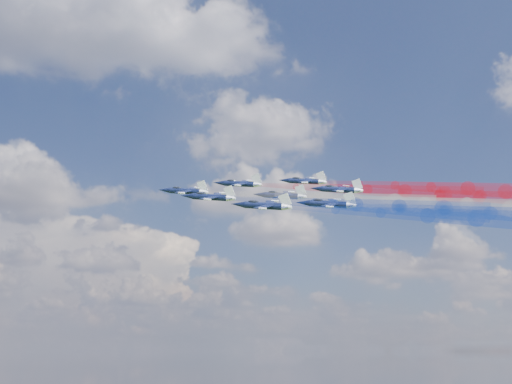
{
  "coord_description": "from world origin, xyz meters",
  "views": [
    {
      "loc": [
        -6.59,
        -109.46,
        114.55
      ],
      "look_at": [
        11.28,
        23.28,
        147.69
      ],
      "focal_mm": 45.28,
      "sensor_mm": 36.0,
      "label": 1
    }
  ],
  "objects": [
    {
      "name": "jet_lead",
      "position": [
        -3.67,
        29.34,
        148.88
      ],
      "size": [
        14.89,
        13.82,
        7.74
      ],
      "primitive_type": null,
      "rotation": [
        0.12,
        -0.37,
        1.15
      ],
      "color": "black"
    },
    {
      "name": "trail_lead",
      "position": [
        23.38,
        18.47,
        145.61
      ],
      "size": [
        46.01,
        22.72,
        10.5
      ],
      "primitive_type": null,
      "rotation": [
        0.12,
        -0.37,
        1.15
      ],
      "color": "white"
    },
    {
      "name": "jet_inner_left",
      "position": [
        1.2,
        17.37,
        144.83
      ],
      "size": [
        14.89,
        13.82,
        7.74
      ],
      "primitive_type": null,
      "rotation": [
        0.12,
        -0.37,
        1.15
      ],
      "color": "black"
    },
    {
      "name": "trail_inner_left",
      "position": [
        28.25,
        6.49,
        141.56
      ],
      "size": [
        46.01,
        22.72,
        10.5
      ],
      "primitive_type": null,
      "rotation": [
        0.12,
        -0.37,
        1.15
      ],
      "color": "blue"
    },
    {
      "name": "jet_inner_right",
      "position": [
        8.87,
        33.91,
        152.17
      ],
      "size": [
        14.89,
        13.82,
        7.74
      ],
      "primitive_type": null,
      "rotation": [
        0.12,
        -0.37,
        1.15
      ],
      "color": "black"
    },
    {
      "name": "trail_inner_right",
      "position": [
        35.92,
        23.03,
        148.9
      ],
      "size": [
        46.01,
        22.72,
        10.5
      ],
      "primitive_type": null,
      "rotation": [
        0.12,
        -0.37,
        1.15
      ],
      "color": "red"
    },
    {
      "name": "jet_outer_left",
      "position": [
        10.37,
        5.62,
        140.71
      ],
      "size": [
        14.89,
        13.82,
        7.74
      ],
      "primitive_type": null,
      "rotation": [
        0.12,
        -0.37,
        1.15
      ],
      "color": "black"
    },
    {
      "name": "trail_outer_left",
      "position": [
        37.42,
        -5.25,
        137.44
      ],
      "size": [
        46.01,
        22.72,
        10.5
      ],
      "primitive_type": null,
      "rotation": [
        0.12,
        -0.37,
        1.15
      ],
      "color": "blue"
    },
    {
      "name": "jet_center_third",
      "position": [
        16.56,
        21.23,
        146.56
      ],
      "size": [
        14.89,
        13.82,
        7.74
      ],
      "primitive_type": null,
      "rotation": [
        0.12,
        -0.37,
        1.15
      ],
      "color": "black"
    },
    {
      "name": "trail_center_third",
      "position": [
        43.61,
        10.35,
        143.29
      ],
      "size": [
        46.01,
        22.72,
        10.5
      ],
      "primitive_type": null,
      "rotation": [
        0.12,
        -0.37,
        1.15
      ],
      "color": "white"
    },
    {
      "name": "jet_outer_right",
      "position": [
        24.87,
        37.04,
        154.18
      ],
      "size": [
        14.89,
        13.82,
        7.74
      ],
      "primitive_type": null,
      "rotation": [
        0.12,
        -0.37,
        1.15
      ],
      "color": "black"
    },
    {
      "name": "trail_outer_right",
      "position": [
        51.91,
        26.16,
        150.91
      ],
      "size": [
        46.01,
        22.72,
        10.5
      ],
      "primitive_type": null,
      "rotation": [
        0.12,
        -0.37,
        1.15
      ],
      "color": "red"
    },
    {
      "name": "jet_rear_left",
      "position": [
        23.25,
        8.04,
        141.96
      ],
      "size": [
        14.89,
        13.82,
        7.74
      ],
      "primitive_type": null,
      "rotation": [
        0.12,
        -0.37,
        1.15
      ],
      "color": "black"
    },
    {
      "name": "trail_rear_left",
      "position": [
        50.3,
        -2.84,
        138.69
      ],
      "size": [
        46.01,
        22.72,
        10.5
      ],
      "primitive_type": null,
      "rotation": [
        0.12,
        -0.37,
        1.15
      ],
      "color": "blue"
    },
    {
      "name": "jet_rear_right",
      "position": [
        29.58,
        23.65,
        148.94
      ],
      "size": [
        14.89,
        13.82,
        7.74
      ],
      "primitive_type": null,
      "rotation": [
        0.12,
        -0.37,
        1.15
      ],
      "color": "black"
    },
    {
      "name": "trail_rear_right",
      "position": [
        56.63,
        12.78,
        145.67
      ],
      "size": [
        46.01,
        22.72,
        10.5
      ],
      "primitive_type": null,
      "rotation": [
        0.12,
        -0.37,
        1.15
      ],
      "color": "red"
    }
  ]
}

